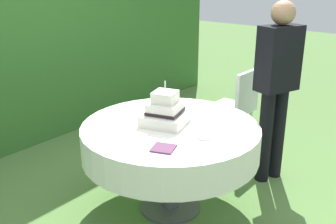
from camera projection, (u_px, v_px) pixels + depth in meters
ground_plane at (170, 207)px, 3.26m from camera, size 20.00×20.00×0.00m
foliage_hedge at (3, 10)px, 4.06m from camera, size 6.22×0.55×2.86m
cake_table at (170, 140)px, 3.06m from camera, size 1.35×1.35×0.72m
wedding_cake at (165, 111)px, 3.02m from camera, size 0.39×0.39×0.34m
serving_plate_near at (205, 136)px, 2.80m from camera, size 0.14×0.14×0.01m
serving_plate_far at (217, 119)px, 3.12m from camera, size 0.14×0.14×0.01m
napkin_stack at (163, 148)px, 2.62m from camera, size 0.19×0.19×0.01m
garden_chair at (238, 103)px, 4.06m from camera, size 0.40×0.40×0.89m
standing_person at (277, 81)px, 3.41m from camera, size 0.41×0.31×1.60m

